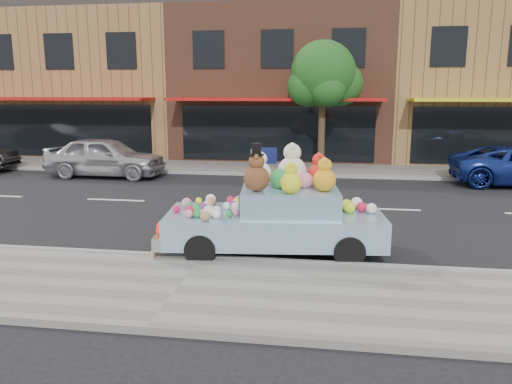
# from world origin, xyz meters

# --- Properties ---
(ground) EXTENTS (120.00, 120.00, 0.00)m
(ground) POSITION_xyz_m (0.00, 0.00, 0.00)
(ground) COLOR black
(ground) RESTS_ON ground
(near_sidewalk) EXTENTS (60.00, 3.00, 0.12)m
(near_sidewalk) POSITION_xyz_m (0.00, -6.50, 0.06)
(near_sidewalk) COLOR gray
(near_sidewalk) RESTS_ON ground
(far_sidewalk) EXTENTS (60.00, 3.00, 0.12)m
(far_sidewalk) POSITION_xyz_m (0.00, 6.50, 0.06)
(far_sidewalk) COLOR gray
(far_sidewalk) RESTS_ON ground
(near_kerb) EXTENTS (60.00, 0.12, 0.13)m
(near_kerb) POSITION_xyz_m (0.00, -5.00, 0.07)
(near_kerb) COLOR gray
(near_kerb) RESTS_ON ground
(far_kerb) EXTENTS (60.00, 0.12, 0.13)m
(far_kerb) POSITION_xyz_m (0.00, 5.00, 0.07)
(far_kerb) COLOR gray
(far_kerb) RESTS_ON ground
(storefront_left) EXTENTS (10.00, 9.80, 7.30)m
(storefront_left) POSITION_xyz_m (-10.00, 11.97, 3.64)
(storefront_left) COLOR olive
(storefront_left) RESTS_ON ground
(storefront_mid) EXTENTS (10.00, 9.80, 7.30)m
(storefront_mid) POSITION_xyz_m (0.00, 11.97, 3.64)
(storefront_mid) COLOR brown
(storefront_mid) RESTS_ON ground
(storefront_right) EXTENTS (10.00, 9.80, 7.30)m
(storefront_right) POSITION_xyz_m (10.00, 11.97, 3.64)
(storefront_right) COLOR olive
(storefront_right) RESTS_ON ground
(street_tree) EXTENTS (3.00, 2.70, 5.22)m
(street_tree) POSITION_xyz_m (2.03, 6.55, 3.69)
(street_tree) COLOR #38281C
(street_tree) RESTS_ON ground
(car_silver) EXTENTS (4.57, 1.93, 1.54)m
(car_silver) POSITION_xyz_m (-6.12, 3.92, 0.77)
(car_silver) COLOR #B3B2B7
(car_silver) RESTS_ON ground
(art_car) EXTENTS (4.65, 2.22, 2.28)m
(art_car) POSITION_xyz_m (1.35, -4.23, 0.80)
(art_car) COLOR black
(art_car) RESTS_ON ground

